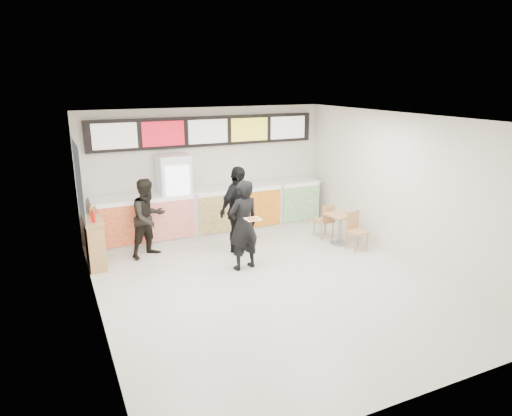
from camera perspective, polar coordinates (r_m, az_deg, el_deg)
floor at (r=8.52m, az=1.96°, el=-9.43°), size 7.00×7.00×0.00m
ceiling at (r=7.73m, az=2.17°, el=11.11°), size 7.00×7.00×0.00m
wall_back at (r=11.15m, az=-6.11°, el=4.70°), size 6.00×0.00×6.00m
wall_left at (r=7.21m, az=-19.76°, el=-2.36°), size 0.00×7.00×7.00m
wall_right at (r=9.69m, az=18.11°, el=2.31°), size 0.00×7.00×7.00m
service_counter at (r=10.99m, az=-5.28°, el=-0.41°), size 5.56×0.77×1.14m
menu_board at (r=10.92m, az=-6.10°, el=9.52°), size 5.50×0.14×0.70m
drinks_fridge at (r=10.63m, az=-10.11°, el=1.24°), size 0.70×0.67×2.00m
mirror_panel at (r=9.52m, az=-21.30°, el=3.33°), size 0.01×2.00×1.50m
customer_main at (r=8.86m, az=-1.58°, el=-2.16°), size 0.72×0.55×1.80m
customer_left at (r=9.78m, az=-13.30°, el=-1.22°), size 1.00×0.92×1.67m
customer_mid at (r=9.75m, az=-2.33°, el=-0.22°), size 1.18×0.97×1.88m
pizza_slice at (r=8.39m, az=-0.37°, el=-1.34°), size 0.36×0.36×0.02m
cafe_table at (r=10.50m, az=10.45°, el=-1.86°), size 0.67×1.48×0.84m
condiment_ledge at (r=9.64m, az=-19.47°, el=-4.07°), size 0.36×0.88×1.17m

